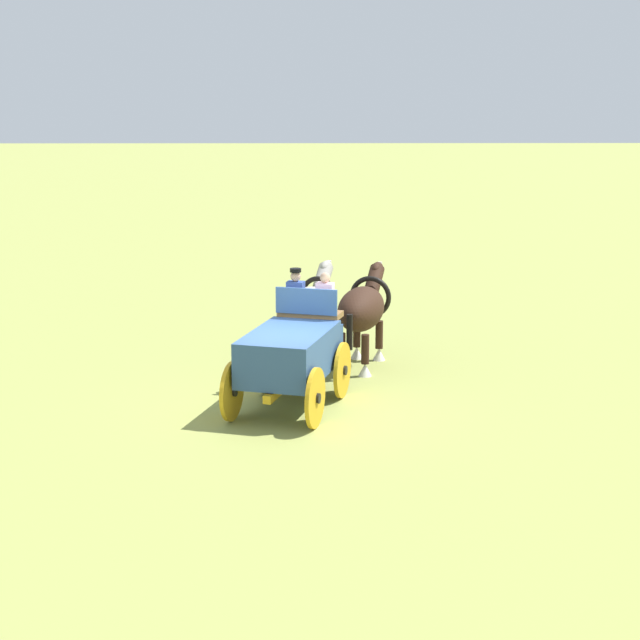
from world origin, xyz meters
The scene contains 4 objects.
ground_plane centered at (0.00, 0.00, 0.00)m, with size 220.00×220.00×0.00m, color olive.
show_wagon centered at (0.18, -0.05, 1.12)m, with size 5.55×2.60×2.60m.
draft_horse_near centered at (3.68, -0.41, 1.32)m, with size 3.09×1.42×2.18m.
draft_horse_off centered at (3.29, -1.65, 1.34)m, with size 3.07×1.54×2.21m.
Camera 1 is at (-19.77, -0.37, 6.25)m, focal length 57.32 mm.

